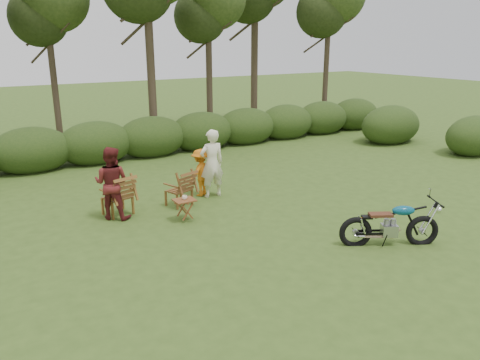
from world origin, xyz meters
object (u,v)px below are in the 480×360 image
side_table (185,210)px  adult_b (115,218)px  motorcycle (388,244)px  lawn_chair_left (118,214)px  lawn_chair_right (179,205)px  cup (185,198)px  child (201,195)px  adult_a (212,196)px

side_table → adult_b: (-1.33, 1.01, -0.25)m
motorcycle → lawn_chair_left: 6.13m
lawn_chair_left → lawn_chair_right: bearing=160.8°
cup → child: (1.13, 1.42, -0.55)m
motorcycle → side_table: size_ratio=3.79×
motorcycle → child: size_ratio=1.52×
adult_a → cup: bearing=45.4°
motorcycle → lawn_chair_right: size_ratio=2.08×
lawn_chair_left → adult_b: (-0.15, -0.18, 0.00)m
lawn_chair_left → cup: size_ratio=8.37×
side_table → motorcycle: bearing=-49.0°
child → side_table: bearing=27.9°
side_table → adult_b: bearing=142.7°
lawn_chair_right → child: 0.91m
lawn_chair_left → adult_b: 0.24m
cup → adult_a: adult_a is taller
lawn_chair_left → side_table: bearing=121.8°
cup → child: child is taller
lawn_chair_right → child: bearing=-171.9°
adult_a → adult_b: (-2.69, -0.17, 0.00)m
motorcycle → lawn_chair_right: bearing=149.7°
lawn_chair_left → cup: (1.19, -1.20, 0.55)m
lawn_chair_left → adult_a: size_ratio=0.55×
lawn_chair_left → adult_a: adult_a is taller
lawn_chair_left → side_table: 1.70m
lawn_chair_right → side_table: side_table is taller
motorcycle → child: bearing=139.5°
motorcycle → side_table: motorcycle is taller
motorcycle → cup: cup is taller
motorcycle → child: child is taller
lawn_chair_right → cup: size_ratio=7.73×
side_table → lawn_chair_right: bearing=72.3°
lawn_chair_left → side_table: size_ratio=1.98×
lawn_chair_right → child: size_ratio=0.73×
lawn_chair_left → side_table: (1.18, -1.20, 0.25)m
motorcycle → lawn_chair_right: motorcycle is taller
cup → adult_a: 1.88m
cup → adult_b: 1.77m
adult_a → motorcycle: bearing=113.2°
adult_a → child: size_ratio=1.43×
lawn_chair_left → motorcycle: bearing=119.2°
motorcycle → lawn_chair_left: bearing=161.1°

